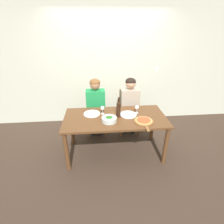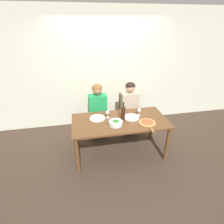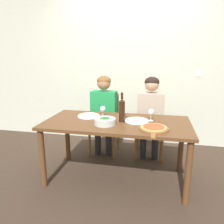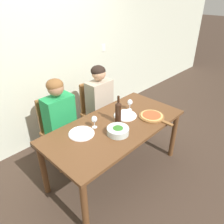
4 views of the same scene
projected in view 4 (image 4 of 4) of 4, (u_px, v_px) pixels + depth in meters
ground_plane at (115, 171)px, 2.97m from camera, size 40.00×40.00×0.00m
back_wall at (47, 54)px, 3.10m from camera, size 10.00×0.06×2.70m
dining_table at (115, 131)px, 2.64m from camera, size 1.75×0.85×0.75m
chair_left at (57, 127)px, 2.98m from camera, size 0.42×0.42×0.94m
chair_right at (96, 109)px, 3.42m from camera, size 0.42×0.42×0.94m
person_woman at (60, 115)px, 2.79m from camera, size 0.47×0.51×1.23m
person_man at (100, 98)px, 3.24m from camera, size 0.47×0.51×1.23m
wine_bottle at (118, 112)px, 2.57m from camera, size 0.07×0.07×0.35m
broccoli_bowl at (118, 131)px, 2.42m from camera, size 0.25×0.25×0.08m
dinner_plate_left at (81, 133)px, 2.43m from camera, size 0.29×0.29×0.02m
dinner_plate_right at (125, 115)px, 2.77m from camera, size 0.29×0.29×0.02m
pizza_on_board at (152, 116)px, 2.74m from camera, size 0.32×0.46×0.04m
wine_glass_left at (94, 120)px, 2.50m from camera, size 0.07×0.07×0.15m
wine_glass_right at (130, 103)px, 2.86m from camera, size 0.07×0.07×0.15m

